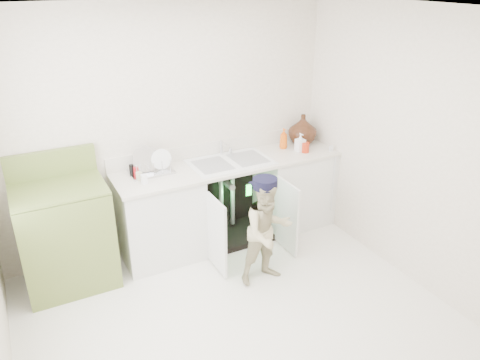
# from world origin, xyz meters

# --- Properties ---
(ground) EXTENTS (3.50, 3.50, 0.00)m
(ground) POSITION_xyz_m (0.00, 0.00, 0.00)
(ground) COLOR beige
(ground) RESTS_ON ground
(room_shell) EXTENTS (6.00, 5.50, 1.26)m
(room_shell) POSITION_xyz_m (0.00, 0.00, 1.25)
(room_shell) COLOR silver
(room_shell) RESTS_ON ground
(counter_run) EXTENTS (2.44, 1.02, 1.24)m
(counter_run) POSITION_xyz_m (0.58, 1.21, 0.48)
(counter_run) COLOR white
(counter_run) RESTS_ON ground
(avocado_stove) EXTENTS (0.80, 0.65, 1.24)m
(avocado_stove) POSITION_xyz_m (-1.16, 1.18, 0.51)
(avocado_stove) COLOR olive
(avocado_stove) RESTS_ON ground
(repair_worker) EXTENTS (0.51, 0.71, 1.06)m
(repair_worker) POSITION_xyz_m (0.51, 0.35, 0.53)
(repair_worker) COLOR #BFAD89
(repair_worker) RESTS_ON ground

